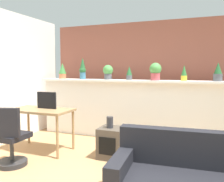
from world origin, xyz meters
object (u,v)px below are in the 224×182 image
Objects in this scene: potted_plant_2 at (108,72)px; tv_monitor at (47,100)px; potted_plant_6 at (218,72)px; office_chair at (10,141)px; desk at (41,114)px; potted_plant_4 at (155,71)px; potted_plant_1 at (83,69)px; side_cube_shelf at (112,143)px; vase_on_shelf at (110,122)px; potted_plant_3 at (129,73)px; potted_plant_5 at (184,73)px; potted_plant_0 at (62,71)px.

potted_plant_2 is 1.43m from tv_monitor.
office_chair is (-2.89, -1.96, -1.01)m from potted_plant_6.
potted_plant_4 is at bearing 32.40° from desk.
tv_monitor is at bearing -97.93° from potted_plant_1.
potted_plant_6 reaches higher than potted_plant_4.
vase_on_shelf is (-0.03, -0.01, 0.34)m from side_cube_shelf.
potted_plant_2 is at bearing 176.96° from potted_plant_3.
potted_plant_5 is (2.12, -0.01, -0.08)m from potted_plant_1.
potted_plant_5 is at bearing -1.34° from potted_plant_0.
desk is 1.37m from side_cube_shelf.
potted_plant_5 is 2.56m from tv_monitor.
potted_plant_2 is at bearing 68.38° from office_chair.
side_cube_shelf is (0.50, -1.08, -1.16)m from potted_plant_2.
desk reaches higher than side_cube_shelf.
potted_plant_5 is at bearing 44.77° from vase_on_shelf.
tv_monitor is (-2.84, -1.11, -0.50)m from potted_plant_6.
potted_plant_0 reaches higher than side_cube_shelf.
potted_plant_5 is at bearing 39.87° from office_chair.
side_cube_shelf is (0.02, -1.05, -1.13)m from potted_plant_3.
office_chair is (-0.05, -0.85, -0.51)m from tv_monitor.
potted_plant_2 is 1.01m from potted_plant_4.
potted_plant_4 is 1.14× the size of potted_plant_5.
potted_plant_0 is at bearing 177.99° from potted_plant_4.
side_cube_shelf is 2.71× the size of vase_on_shelf.
potted_plant_4 reaches higher than potted_plant_2.
side_cube_shelf is at bearing 5.09° from desk.
potted_plant_5 is 3.17m from office_chair.
potted_plant_6 is 1.84× the size of vase_on_shelf.
desk is 1.21× the size of office_chair.
potted_plant_2 is at bearing 114.69° from side_cube_shelf.
potted_plant_3 is 1.50× the size of vase_on_shelf.
potted_plant_0 reaches higher than potted_plant_5.
potted_plant_4 is (1.59, -0.02, -0.04)m from potted_plant_1.
office_chair is at bearing -95.78° from potted_plant_1.
tv_monitor is at bearing 49.84° from desk.
office_chair is at bearing -144.93° from vase_on_shelf.
potted_plant_6 reaches higher than side_cube_shelf.
potted_plant_3 is 1.54m from side_cube_shelf.
desk is (-1.27, -1.17, -0.71)m from potted_plant_3.
potted_plant_0 reaches higher than potted_plant_3.
potted_plant_4 is at bearing -178.61° from potted_plant_5.
potted_plant_6 is at bearing -0.59° from potted_plant_0.
potted_plant_5 is at bearing 25.44° from tv_monitor.
vase_on_shelf is at bearing -90.08° from potted_plant_3.
vase_on_shelf is at bearing -146.51° from potted_plant_6.
tv_monitor is at bearing 86.97° from office_chair.
potted_plant_1 is 2.23m from office_chair.
potted_plant_2 is 1.62m from desk.
potted_plant_4 is at bearing 63.73° from side_cube_shelf.
potted_plant_0 is 0.39× the size of office_chair.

